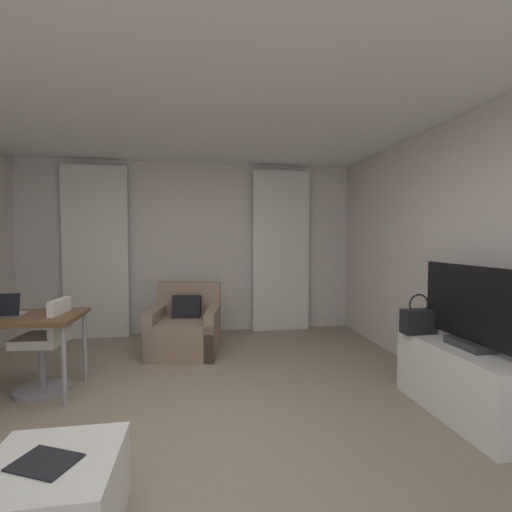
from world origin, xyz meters
The scene contains 14 objects.
ground_plane centered at (0.00, 0.00, 0.00)m, with size 12.00×12.00×0.00m, color gray.
wall_window centered at (0.00, 3.03, 1.30)m, with size 5.12×0.06×2.60m.
wall_right centered at (2.53, 0.00, 1.30)m, with size 0.06×6.12×2.60m.
ceiling centered at (0.00, 0.00, 2.63)m, with size 5.12×6.12×0.06m, color white.
curtain_left_panel centered at (-1.38, 2.90, 1.25)m, with size 0.90×0.06×2.50m.
curtain_right_panel centered at (1.38, 2.90, 1.25)m, with size 0.90×0.06×2.50m.
armchair centered at (-0.08, 2.01, 0.29)m, with size 0.94×0.92×0.86m.
desk_chair centered at (-1.33, 1.03, 0.39)m, with size 0.48×0.48×0.88m.
laptop centered at (-1.66, 0.97, 0.79)m, with size 0.34×0.28×0.22m.
coffee_table centered at (-0.61, -0.77, 0.20)m, with size 0.61×0.62×0.40m.
magazine_open centered at (-0.62, -0.79, 0.41)m, with size 0.34×0.30×0.01m.
tv_console centered at (2.23, -0.01, 0.29)m, with size 0.50×1.17×0.57m.
tv_flatscreen centered at (2.23, -0.04, 0.88)m, with size 0.20×1.03×0.66m.
handbag_primary centered at (2.09, 0.42, 0.69)m, with size 0.30×0.14×0.37m.
Camera 1 is at (0.09, -2.51, 1.45)m, focal length 24.80 mm.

